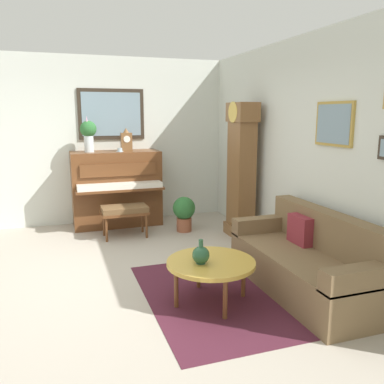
# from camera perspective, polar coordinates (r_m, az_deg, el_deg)

# --- Properties ---
(ground_plane) EXTENTS (6.40, 6.00, 0.10)m
(ground_plane) POSITION_cam_1_polar(r_m,az_deg,el_deg) (4.84, -11.09, -12.35)
(ground_plane) COLOR #B2A899
(wall_left) EXTENTS (0.13, 4.90, 2.80)m
(wall_left) POSITION_cam_1_polar(r_m,az_deg,el_deg) (7.05, -14.37, 7.11)
(wall_left) COLOR silver
(wall_left) RESTS_ON ground_plane
(wall_back) EXTENTS (5.30, 0.13, 2.80)m
(wall_back) POSITION_cam_1_polar(r_m,az_deg,el_deg) (5.31, 15.01, 5.81)
(wall_back) COLOR silver
(wall_back) RESTS_ON ground_plane
(area_rug) EXTENTS (2.10, 1.50, 0.01)m
(area_rug) POSITION_cam_1_polar(r_m,az_deg,el_deg) (4.31, 4.05, -14.41)
(area_rug) COLOR #4C1E2D
(area_rug) RESTS_ON ground_plane
(piano) EXTENTS (0.87, 1.44, 1.25)m
(piano) POSITION_cam_1_polar(r_m,az_deg,el_deg) (6.82, -10.67, 0.53)
(piano) COLOR brown
(piano) RESTS_ON ground_plane
(piano_bench) EXTENTS (0.42, 0.70, 0.48)m
(piano_bench) POSITION_cam_1_polar(r_m,az_deg,el_deg) (6.17, -9.57, -2.69)
(piano_bench) COLOR brown
(piano_bench) RESTS_ON ground_plane
(grandfather_clock) EXTENTS (0.52, 0.34, 2.03)m
(grandfather_clock) POSITION_cam_1_polar(r_m,az_deg,el_deg) (6.09, 7.02, 2.56)
(grandfather_clock) COLOR brown
(grandfather_clock) RESTS_ON ground_plane
(couch) EXTENTS (1.90, 0.80, 0.84)m
(couch) POSITION_cam_1_polar(r_m,az_deg,el_deg) (4.47, 16.18, -9.59)
(couch) COLOR brown
(couch) RESTS_ON ground_plane
(coffee_table) EXTENTS (0.88, 0.88, 0.43)m
(coffee_table) POSITION_cam_1_polar(r_m,az_deg,el_deg) (4.02, 2.72, -10.17)
(coffee_table) COLOR gold
(coffee_table) RESTS_ON ground_plane
(mantel_clock) EXTENTS (0.13, 0.18, 0.38)m
(mantel_clock) POSITION_cam_1_polar(r_m,az_deg,el_deg) (6.75, -9.34, 7.23)
(mantel_clock) COLOR brown
(mantel_clock) RESTS_ON piano
(flower_vase) EXTENTS (0.26, 0.26, 0.58)m
(flower_vase) POSITION_cam_1_polar(r_m,az_deg,el_deg) (6.67, -14.53, 8.21)
(flower_vase) COLOR silver
(flower_vase) RESTS_ON piano
(teacup) EXTENTS (0.12, 0.12, 0.06)m
(teacup) POSITION_cam_1_polar(r_m,az_deg,el_deg) (6.67, -10.23, 5.88)
(teacup) COLOR #ADC6D6
(teacup) RESTS_ON piano
(green_jug) EXTENTS (0.17, 0.17, 0.24)m
(green_jug) POSITION_cam_1_polar(r_m,az_deg,el_deg) (3.91, 1.26, -8.93)
(green_jug) COLOR #234C33
(green_jug) RESTS_ON coffee_table
(potted_plant) EXTENTS (0.36, 0.36, 0.56)m
(potted_plant) POSITION_cam_1_polar(r_m,az_deg,el_deg) (6.40, -1.14, -2.80)
(potted_plant) COLOR #935138
(potted_plant) RESTS_ON ground_plane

